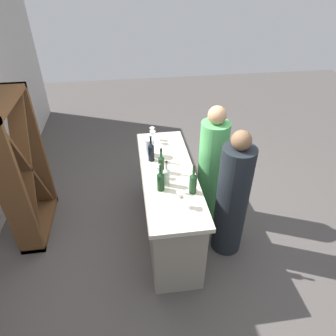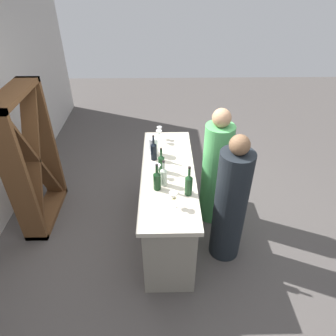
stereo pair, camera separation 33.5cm
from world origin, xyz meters
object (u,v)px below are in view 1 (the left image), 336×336
wine_glass_near_left (180,197)px  wine_bottle_rightmost_near_black (151,151)px  wine_bottle_second_right_olive_green (161,163)px  wine_glass_near_right (153,134)px  wine_rack (24,170)px  water_pitcher (150,147)px  wine_bottle_center_clear_pale (166,176)px  person_left_guest (212,169)px  wine_bottle_second_left_dark_green (161,180)px  person_center_guest (232,200)px  wine_bottle_leftmost_olive_green (193,182)px  wine_glass_near_center (152,131)px  wine_glass_far_left (159,169)px

wine_glass_near_left → wine_bottle_rightmost_near_black: bearing=13.4°
wine_bottle_second_right_olive_green → wine_glass_near_right: (0.66, 0.03, 0.00)m
wine_glass_near_left → wine_glass_near_right: bearing=6.4°
wine_rack → wine_glass_near_right: (0.32, -1.55, 0.18)m
wine_bottle_second_right_olive_green → water_pitcher: wine_bottle_second_right_olive_green is taller
wine_bottle_center_clear_pale → wine_glass_near_left: wine_bottle_center_clear_pale is taller
wine_rack → water_pitcher: wine_rack is taller
wine_glass_near_left → person_left_guest: (0.87, -0.56, -0.34)m
wine_bottle_second_left_dark_green → wine_glass_near_left: size_ratio=1.79×
wine_glass_near_right → person_center_guest: bearing=-142.4°
water_pitcher → wine_glass_near_left: bearing=-167.9°
wine_bottle_rightmost_near_black → wine_glass_near_right: (0.41, -0.06, -0.00)m
wine_rack → person_left_guest: size_ratio=1.12×
person_left_guest → wine_glass_near_right: bearing=-45.5°
wine_glass_near_right → wine_glass_near_left: bearing=-173.6°
wine_bottle_leftmost_olive_green → wine_glass_near_right: size_ratio=2.06×
wine_bottle_leftmost_olive_green → wine_rack: bearing=68.1°
wine_glass_near_center → wine_bottle_center_clear_pale: bearing=-177.1°
wine_bottle_rightmost_near_black → wine_glass_near_center: size_ratio=1.90×
wine_bottle_leftmost_olive_green → wine_glass_near_center: bearing=14.5°
person_left_guest → wine_glass_near_center: bearing=-50.9°
wine_bottle_second_left_dark_green → wine_glass_far_left: 0.22m
wine_glass_near_center → person_left_guest: person_left_guest is taller
wine_bottle_rightmost_near_black → wine_rack: bearing=86.4°
wine_rack → wine_glass_near_center: 1.61m
wine_bottle_leftmost_olive_green → wine_glass_near_center: size_ratio=2.00×
wine_bottle_center_clear_pale → wine_glass_near_center: 0.99m
person_center_guest → wine_bottle_rightmost_near_black: bearing=-28.3°
wine_bottle_second_right_olive_green → person_left_guest: 0.80m
wine_bottle_center_clear_pale → wine_rack: bearing=70.0°
water_pitcher → person_center_guest: 1.14m
person_center_guest → wine_rack: bearing=-9.4°
wine_bottle_rightmost_near_black → wine_glass_near_right: size_ratio=1.96×
wine_bottle_second_left_dark_green → water_pitcher: wine_bottle_second_left_dark_green is taller
wine_bottle_second_right_olive_green → wine_glass_far_left: wine_bottle_second_right_olive_green is taller
wine_glass_near_left → wine_glass_far_left: bearing=17.0°
wine_bottle_center_clear_pale → wine_glass_near_center: (0.99, 0.05, 0.00)m
water_pitcher → person_left_guest: size_ratio=0.14×
wine_bottle_center_clear_pale → wine_bottle_second_left_dark_green: bearing=135.8°
wine_rack → wine_bottle_center_clear_pale: bearing=-110.0°
wine_bottle_leftmost_olive_green → person_left_guest: size_ratio=0.21×
wine_bottle_center_clear_pale → person_center_guest: size_ratio=0.19×
wine_glass_near_right → water_pitcher: (-0.30, 0.07, -0.01)m
wine_bottle_leftmost_olive_green → person_left_guest: person_left_guest is taller
wine_glass_near_right → person_left_guest: (-0.38, -0.70, -0.34)m
wine_rack → wine_bottle_center_clear_pale: size_ratio=5.89×
wine_rack → wine_glass_near_left: bearing=-118.8°
person_center_guest → wine_bottle_center_clear_pale: bearing=-0.7°
wine_glass_near_center → wine_glass_near_right: bearing=178.3°
wine_rack → wine_glass_near_right: 1.59m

